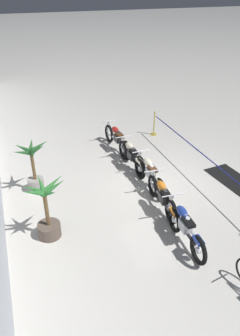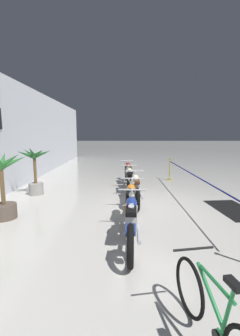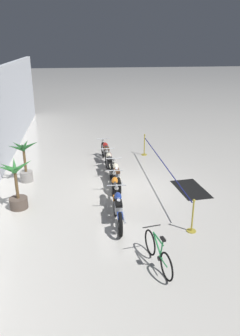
# 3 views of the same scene
# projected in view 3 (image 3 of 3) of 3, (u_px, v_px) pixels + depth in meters

# --- Properties ---
(ground_plane) EXTENTS (120.00, 120.00, 0.00)m
(ground_plane) POSITION_uv_depth(u_px,v_px,m) (128.00, 186.00, 12.63)
(ground_plane) COLOR silver
(motorcycle_blue_0) EXTENTS (2.25, 0.62, 0.94)m
(motorcycle_blue_0) POSITION_uv_depth(u_px,v_px,m) (118.00, 208.00, 9.98)
(motorcycle_blue_0) COLOR black
(motorcycle_blue_0) RESTS_ON ground
(motorcycle_orange_1) EXTENTS (2.36, 0.62, 0.92)m
(motorcycle_orange_1) POSITION_uv_depth(u_px,v_px,m) (115.00, 191.00, 11.15)
(motorcycle_orange_1) COLOR black
(motorcycle_orange_1) RESTS_ON ground
(motorcycle_cream_2) EXTENTS (2.18, 0.62, 0.92)m
(motorcycle_cream_2) POSITION_uv_depth(u_px,v_px,m) (116.00, 176.00, 12.45)
(motorcycle_cream_2) COLOR black
(motorcycle_cream_2) RESTS_ON ground
(motorcycle_cream_3) EXTENTS (2.18, 0.62, 0.94)m
(motorcycle_cream_3) POSITION_uv_depth(u_px,v_px,m) (109.00, 164.00, 13.57)
(motorcycle_cream_3) COLOR black
(motorcycle_cream_3) RESTS_ON ground
(motorcycle_red_4) EXTENTS (2.38, 0.62, 0.95)m
(motorcycle_red_4) POSITION_uv_depth(u_px,v_px,m) (106.00, 153.00, 14.92)
(motorcycle_red_4) COLOR black
(motorcycle_red_4) RESTS_ON ground
(bicycle) EXTENTS (1.69, 0.48, 0.95)m
(bicycle) POSITION_uv_depth(u_px,v_px,m) (158.00, 253.00, 8.04)
(bicycle) COLOR black
(bicycle) RESTS_ON ground
(potted_palm_left_of_row) EXTENTS (1.05, 1.11, 1.76)m
(potted_palm_left_of_row) POSITION_uv_depth(u_px,v_px,m) (25.00, 163.00, 12.80)
(potted_palm_left_of_row) COLOR gray
(potted_palm_left_of_row) RESTS_ON ground
(potted_palm_right_of_row) EXTENTS (0.95, 1.08, 1.74)m
(potted_palm_right_of_row) POSITION_uv_depth(u_px,v_px,m) (17.00, 188.00, 10.72)
(potted_palm_right_of_row) COLOR brown
(potted_palm_right_of_row) RESTS_ON ground
(stanchion_far_left) EXTENTS (6.99, 0.28, 1.05)m
(stanchion_far_left) POSITION_uv_depth(u_px,v_px,m) (172.00, 180.00, 11.46)
(stanchion_far_left) COLOR gold
(stanchion_far_left) RESTS_ON ground
(stanchion_mid_left) EXTENTS (0.28, 0.28, 1.05)m
(stanchion_mid_left) POSITION_uv_depth(u_px,v_px,m) (144.00, 148.00, 15.97)
(stanchion_mid_left) COLOR gold
(stanchion_mid_left) RESTS_ON ground
(floor_banner) EXTENTS (1.89, 1.15, 0.01)m
(floor_banner) POSITION_uv_depth(u_px,v_px,m) (191.00, 189.00, 12.38)
(floor_banner) COLOR black
(floor_banner) RESTS_ON ground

